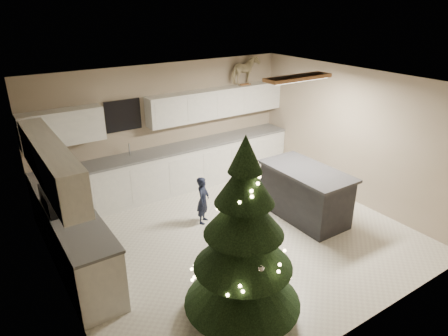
{
  "coord_description": "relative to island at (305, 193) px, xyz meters",
  "views": [
    {
      "loc": [
        -3.38,
        -4.73,
        3.75
      ],
      "look_at": [
        0.0,
        0.35,
        1.15
      ],
      "focal_mm": 32.0,
      "sensor_mm": 36.0,
      "label": 1
    }
  ],
  "objects": [
    {
      "name": "bar_stool",
      "position": [
        -0.84,
        0.51,
        -0.04
      ],
      "size": [
        0.3,
        0.3,
        0.58
      ],
      "rotation": [
        0.0,
        0.0,
        -0.22
      ],
      "color": "brown",
      "rests_on": "ground_plane"
    },
    {
      "name": "toddler",
      "position": [
        -1.65,
        0.86,
        -0.04
      ],
      "size": [
        0.38,
        0.37,
        0.88
      ],
      "primitive_type": "imported",
      "rotation": [
        0.0,
        0.0,
        0.72
      ],
      "color": "black",
      "rests_on": "ground_plane"
    },
    {
      "name": "christmas_tree",
      "position": [
        -2.43,
        -1.4,
        0.52
      ],
      "size": [
        1.52,
        1.47,
        2.43
      ],
      "rotation": [
        0.0,
        0.0,
        -0.44
      ],
      "color": "#3F2816",
      "rests_on": "ground_plane"
    },
    {
      "name": "room_shell",
      "position": [
        -1.43,
        0.14,
        1.27
      ],
      "size": [
        5.52,
        5.02,
        2.61
      ],
      "color": "tan",
      "rests_on": "ground_plane"
    },
    {
      "name": "ground_plane",
      "position": [
        -1.45,
        0.13,
        -0.48
      ],
      "size": [
        5.5,
        5.5,
        0.0
      ],
      "primitive_type": "plane",
      "color": "beige"
    },
    {
      "name": "island",
      "position": [
        0.0,
        0.0,
        0.0
      ],
      "size": [
        0.9,
        1.7,
        0.95
      ],
      "color": "black",
      "rests_on": "ground_plane"
    },
    {
      "name": "cabinetry",
      "position": [
        -2.36,
        1.78,
        0.28
      ],
      "size": [
        5.5,
        3.2,
        2.0
      ],
      "color": "white",
      "rests_on": "ground_plane"
    },
    {
      "name": "rocking_horse",
      "position": [
        0.41,
        2.46,
        1.83
      ],
      "size": [
        0.73,
        0.45,
        0.6
      ],
      "rotation": [
        0.0,
        0.0,
        1.78
      ],
      "color": "brown",
      "rests_on": "cabinetry"
    }
  ]
}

